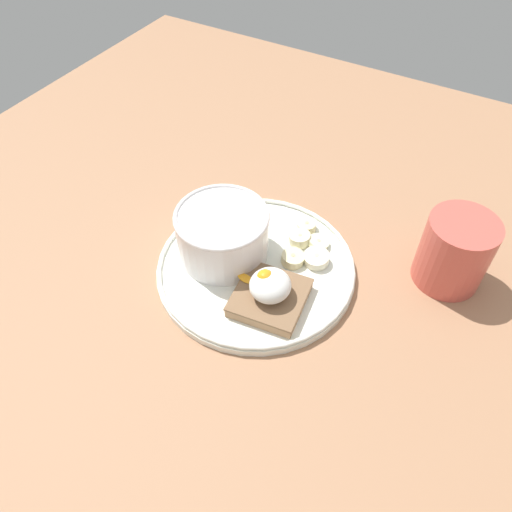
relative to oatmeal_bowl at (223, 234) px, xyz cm
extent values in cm
cube|color=#A27352|center=(0.17, 5.02, -5.43)|extent=(120.00, 120.00, 2.00)
cylinder|color=white|center=(0.17, 5.02, -3.93)|extent=(26.24, 26.24, 1.00)
torus|color=white|center=(0.17, 5.02, -3.13)|extent=(26.04, 26.04, 0.60)
cylinder|color=white|center=(0.00, 0.00, -0.05)|extent=(12.05, 12.05, 6.75)
torus|color=white|center=(0.00, 0.00, 3.32)|extent=(12.25, 12.25, 0.60)
cylinder|color=#CFBD87|center=(0.00, 0.00, -0.78)|extent=(10.65, 10.65, 4.89)
ellipsoid|color=#CFBD87|center=(0.00, 0.00, 1.46)|extent=(10.11, 10.11, 1.20)
ellipsoid|color=#976E50|center=(-0.58, 0.72, 1.87)|extent=(2.04, 2.24, 0.81)
ellipsoid|color=#8E6443|center=(-1.72, -0.12, 1.86)|extent=(1.86, 2.18, 0.79)
ellipsoid|color=#976948|center=(0.64, 0.40, 1.80)|extent=(1.66, 1.86, 0.67)
ellipsoid|color=beige|center=(-0.29, 2.29, 1.79)|extent=(1.60, 1.84, 0.67)
cube|color=brown|center=(4.40, 9.41, -1.97)|extent=(9.60, 9.60, 0.30)
cube|color=#AB7F59|center=(4.40, 9.41, -2.65)|extent=(9.42, 9.42, 1.56)
ellipsoid|color=white|center=(4.40, 9.41, -0.19)|extent=(5.16, 5.06, 3.36)
sphere|color=orange|center=(4.30, 8.67, 0.60)|extent=(2.23, 2.23, 2.23)
ellipsoid|color=orange|center=(3.90, 5.65, -1.67)|extent=(1.51, 2.56, 0.36)
cylinder|color=#F1EAC8|center=(-4.41, 11.60, -2.68)|extent=(4.11, 4.02, 1.65)
cylinder|color=#BCB69C|center=(-4.41, 11.60, -2.02)|extent=(0.73, 0.72, 0.18)
cylinder|color=beige|center=(-9.38, 7.77, -2.80)|extent=(2.86, 2.89, 1.30)
cylinder|color=tan|center=(-9.38, 7.77, -2.20)|extent=(0.51, 0.52, 0.14)
cylinder|color=beige|center=(-2.92, 8.88, -2.74)|extent=(3.47, 3.55, 1.50)
cylinder|color=tan|center=(-2.92, 8.88, -2.10)|extent=(0.62, 0.63, 0.16)
cylinder|color=beige|center=(-6.59, 8.06, -2.68)|extent=(3.69, 3.76, 1.62)
cylinder|color=#BAB28D|center=(-6.59, 8.06, -1.99)|extent=(0.66, 0.67, 0.16)
cylinder|color=#F5F0C1|center=(-7.30, 10.57, -2.85)|extent=(4.20, 4.20, 1.44)
cylinder|color=#BFBB96|center=(-7.30, 10.57, -2.41)|extent=(0.75, 0.75, 0.22)
cylinder|color=#D15448|center=(-11.41, 27.11, 0.42)|extent=(8.71, 8.71, 9.70)
cylinder|color=#39201B|center=(-11.41, 27.11, 4.11)|extent=(7.40, 7.40, 0.40)
camera|label=1|loc=(37.58, 26.47, 46.48)|focal=35.00mm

